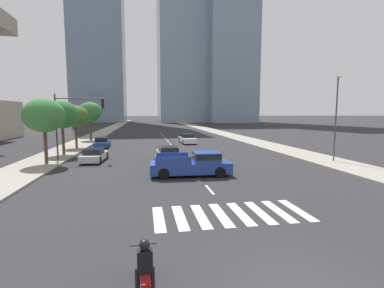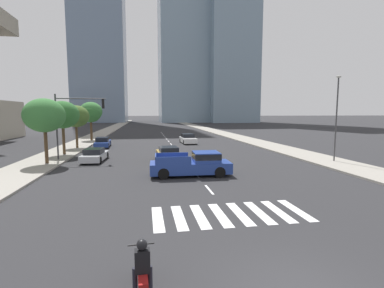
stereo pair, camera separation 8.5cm
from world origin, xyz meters
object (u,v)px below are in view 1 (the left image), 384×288
(sedan_white_3, at_px, (187,139))
(street_lamp_east, at_px, (336,112))
(street_tree_third, at_px, (75,116))
(street_tree_fifth, at_px, (90,114))
(traffic_signal_far, at_px, (75,115))
(sedan_blue_0, at_px, (102,143))
(motorcycle_lead, at_px, (145,274))
(street_tree_fourth, at_px, (90,112))
(sedan_gold_1, at_px, (168,155))
(pickup_truck, at_px, (194,164))
(sedan_silver_2, at_px, (94,155))
(street_tree_nearest, at_px, (44,116))
(street_tree_second, at_px, (62,115))

(sedan_white_3, xyz_separation_m, street_lamp_east, (10.47, -17.87, 3.86))
(street_tree_third, bearing_deg, street_tree_fifth, 90.00)
(sedan_white_3, xyz_separation_m, street_tree_fifth, (-14.46, 5.55, 3.63))
(traffic_signal_far, distance_m, street_lamp_east, 23.43)
(sedan_blue_0, bearing_deg, motorcycle_lead, -172.55)
(sedan_white_3, height_order, street_tree_fourth, street_tree_fourth)
(sedan_gold_1, bearing_deg, pickup_truck, -170.82)
(sedan_silver_2, xyz_separation_m, street_tree_nearest, (-3.72, -1.19, 3.64))
(motorcycle_lead, bearing_deg, street_lamp_east, -49.45)
(sedan_gold_1, bearing_deg, street_tree_fifth, 23.78)
(sedan_white_3, bearing_deg, motorcycle_lead, -12.95)
(sedan_white_3, height_order, street_tree_nearest, street_tree_nearest)
(street_lamp_east, bearing_deg, traffic_signal_far, 167.99)
(street_tree_nearest, bearing_deg, street_lamp_east, -7.03)
(sedan_white_3, bearing_deg, street_tree_second, -59.02)
(pickup_truck, xyz_separation_m, sedan_white_3, (2.75, 20.84, -0.18))
(sedan_silver_2, bearing_deg, street_tree_fourth, 15.38)
(sedan_blue_0, distance_m, street_tree_fourth, 9.85)
(sedan_silver_2, relative_size, street_lamp_east, 0.58)
(street_lamp_east, bearing_deg, street_tree_nearest, 172.97)
(street_tree_third, bearing_deg, sedan_white_3, 14.89)
(sedan_blue_0, xyz_separation_m, street_lamp_east, (22.07, -15.33, 3.90))
(street_tree_third, distance_m, street_tree_fifth, 9.40)
(sedan_silver_2, bearing_deg, street_tree_nearest, 112.36)
(sedan_silver_2, bearing_deg, sedan_white_3, -33.66)
(street_tree_third, bearing_deg, sedan_gold_1, -46.47)
(sedan_white_3, distance_m, street_tree_nearest, 20.99)
(street_lamp_east, xyz_separation_m, street_tree_second, (-24.93, 8.35, -0.28))
(sedan_white_3, xyz_separation_m, street_tree_fourth, (-14.46, 5.98, 3.98))
(street_tree_nearest, bearing_deg, sedan_blue_0, 76.86)
(motorcycle_lead, bearing_deg, street_tree_fourth, 8.95)
(pickup_truck, relative_size, street_tree_nearest, 1.04)
(sedan_blue_0, bearing_deg, street_lamp_east, -127.04)
(sedan_silver_2, xyz_separation_m, traffic_signal_far, (-1.70, 0.61, 3.68))
(traffic_signal_far, height_order, street_tree_fourth, traffic_signal_far)
(sedan_white_3, bearing_deg, street_tree_fourth, -114.84)
(sedan_silver_2, height_order, street_tree_nearest, street_tree_nearest)
(pickup_truck, height_order, sedan_gold_1, pickup_truck)
(sedan_gold_1, bearing_deg, street_lamp_east, -105.30)
(pickup_truck, relative_size, sedan_gold_1, 1.25)
(motorcycle_lead, distance_m, street_tree_third, 31.08)
(street_tree_third, bearing_deg, street_tree_nearest, -90.00)
(sedan_silver_2, distance_m, street_tree_nearest, 5.33)
(sedan_white_3, relative_size, traffic_signal_far, 0.77)
(motorcycle_lead, xyz_separation_m, sedan_gold_1, (2.20, 18.87, 0.04))
(pickup_truck, distance_m, sedan_blue_0, 20.33)
(motorcycle_lead, height_order, street_lamp_east, street_lamp_east)
(sedan_blue_0, bearing_deg, sedan_white_3, -79.91)
(street_tree_second, xyz_separation_m, street_tree_fourth, (-0.00, 15.50, 0.40))
(street_tree_second, height_order, street_tree_third, street_tree_second)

